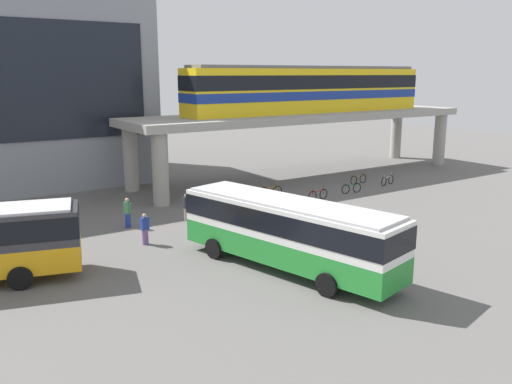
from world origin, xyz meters
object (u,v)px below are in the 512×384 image
object	(u,v)px
bicycle_red	(318,195)
pedestrian_near_building	(186,208)
bicycle_orange	(271,191)
pedestrian_at_kerb	(128,214)
bicycle_brown	(358,179)
train	(310,89)
bicycle_blue	(234,199)
bus_main	(288,227)
bicycle_green	(351,188)
bicycle_silver	(387,180)
pedestrian_by_bike_rack	(145,230)

from	to	relation	value
bicycle_red	pedestrian_near_building	bearing A→B (deg)	178.31
bicycle_orange	pedestrian_at_kerb	xyz separation A→B (m)	(-11.52, -2.01, 0.47)
bicycle_orange	bicycle_brown	bearing A→B (deg)	-2.39
train	pedestrian_at_kerb	size ratio (longest dim) A/B	13.05
bicycle_blue	bicycle_orange	bearing A→B (deg)	8.59
bus_main	bicycle_green	xyz separation A→B (m)	(13.46, 9.87, -1.63)
bicycle_silver	pedestrian_near_building	distance (m)	18.09
bicycle_orange	bicycle_blue	size ratio (longest dim) A/B	1.03
bicycle_brown	bicycle_orange	bearing A→B (deg)	177.61
train	bicycle_blue	xyz separation A→B (m)	(-10.73, -5.08, -7.09)
bicycle_green	pedestrian_at_kerb	distance (m)	17.09
bus_main	bicycle_silver	bearing A→B (deg)	30.19
bicycle_silver	bicycle_orange	world-z (taller)	same
bicycle_orange	pedestrian_near_building	distance (m)	8.45
bicycle_blue	pedestrian_by_bike_rack	xyz separation A→B (m)	(-8.40, -4.93, 0.42)
train	bus_main	size ratio (longest dim) A/B	2.03
bicycle_silver	pedestrian_near_building	world-z (taller)	pedestrian_near_building
train	bicycle_red	size ratio (longest dim) A/B	12.85
bus_main	bicycle_brown	size ratio (longest dim) A/B	6.33
bicycle_silver	pedestrian_by_bike_rack	size ratio (longest dim) A/B	1.07
bicycle_green	pedestrian_near_building	bearing A→B (deg)	179.87
train	pedestrian_at_kerb	bearing A→B (deg)	-160.73
bicycle_green	bus_main	bearing A→B (deg)	-143.74
bus_main	pedestrian_near_building	size ratio (longest dim) A/B	6.81
bicycle_green	pedestrian_at_kerb	xyz separation A→B (m)	(-17.07, 0.56, 0.47)
bicycle_orange	bicycle_brown	size ratio (longest dim) A/B	0.98
bicycle_silver	train	bearing A→B (deg)	112.89
bicycle_silver	bicycle_blue	distance (m)	13.59
bicycle_blue	pedestrian_by_bike_rack	distance (m)	9.75
pedestrian_at_kerb	bus_main	bearing A→B (deg)	-70.91
pedestrian_near_building	bus_main	bearing A→B (deg)	-89.24
bicycle_green	pedestrian_near_building	world-z (taller)	pedestrian_near_building
bicycle_brown	bicycle_red	world-z (taller)	same
train	bicycle_red	distance (m)	11.48
bicycle_silver	pedestrian_near_building	size ratio (longest dim) A/B	1.06
bicycle_silver	bicycle_blue	size ratio (longest dim) A/B	1.04
bicycle_blue	pedestrian_near_building	distance (m)	5.01
bicycle_silver	bus_main	bearing A→B (deg)	-149.81
bicycle_brown	train	bearing A→B (deg)	103.74
bicycle_red	bicycle_blue	bearing A→B (deg)	157.34
bus_main	bicycle_silver	distance (m)	20.83
train	bicycle_red	world-z (taller)	train
bicycle_orange	pedestrian_near_building	size ratio (longest dim) A/B	1.05
bicycle_green	bicycle_brown	size ratio (longest dim) A/B	1.00
train	bicycle_orange	xyz separation A→B (m)	(-7.26, -4.56, -7.09)
bicycle_brown	pedestrian_near_building	distance (m)	16.65
bus_main	bicycle_brown	xyz separation A→B (m)	(16.37, 12.10, -1.63)
bicycle_brown	pedestrian_near_building	bearing A→B (deg)	-172.43
bicycle_red	bicycle_orange	bearing A→B (deg)	126.26
train	bicycle_orange	size ratio (longest dim) A/B	13.16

